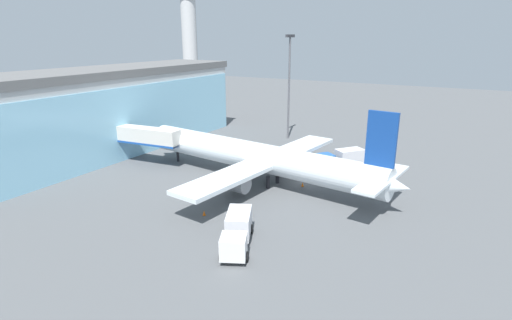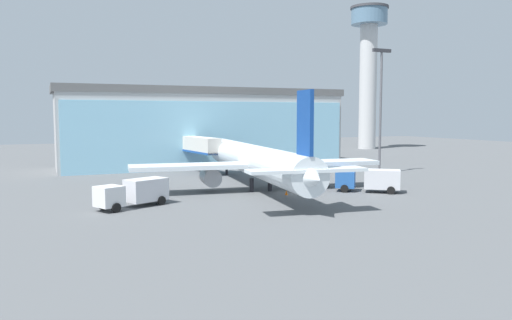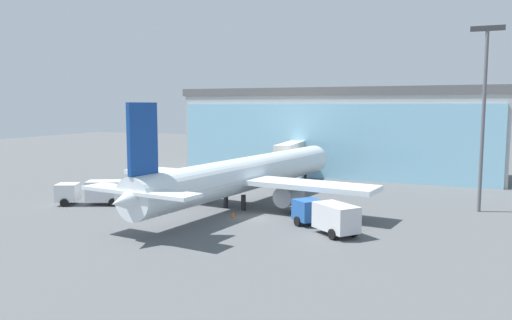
{
  "view_description": "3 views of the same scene",
  "coord_description": "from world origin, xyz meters",
  "px_view_note": "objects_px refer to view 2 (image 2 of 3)",
  "views": [
    {
      "loc": [
        -47.08,
        -18.28,
        18.5
      ],
      "look_at": [
        -4.12,
        5.01,
        3.32
      ],
      "focal_mm": 28.0,
      "sensor_mm": 36.0,
      "label": 1
    },
    {
      "loc": [
        -27.88,
        -49.61,
        8.91
      ],
      "look_at": [
        -2.55,
        6.33,
        3.4
      ],
      "focal_mm": 35.0,
      "sensor_mm": 36.0,
      "label": 2
    },
    {
      "loc": [
        18.58,
        -44.22,
        10.95
      ],
      "look_at": [
        -2.89,
        7.37,
        4.79
      ],
      "focal_mm": 35.0,
      "sensor_mm": 36.0,
      "label": 3
    }
  ],
  "objects_px": {
    "catering_truck": "(135,192)",
    "safety_cone_nose": "(286,193)",
    "control_tower": "(368,60)",
    "airplane": "(256,161)",
    "baggage_cart": "(317,183)",
    "fuel_truck": "(370,180)",
    "safety_cone_wingtip": "(157,192)",
    "apron_light_mast": "(381,100)",
    "jet_bridge": "(197,146)"
  },
  "relations": [
    {
      "from": "apron_light_mast",
      "to": "catering_truck",
      "type": "xyz_separation_m",
      "value": [
        -39.23,
        -12.45,
        -9.69
      ]
    },
    {
      "from": "jet_bridge",
      "to": "safety_cone_nose",
      "type": "relative_size",
      "value": 23.81
    },
    {
      "from": "control_tower",
      "to": "safety_cone_wingtip",
      "type": "height_order",
      "value": "control_tower"
    },
    {
      "from": "baggage_cart",
      "to": "safety_cone_nose",
      "type": "height_order",
      "value": "baggage_cart"
    },
    {
      "from": "baggage_cart",
      "to": "jet_bridge",
      "type": "bearing_deg",
      "value": 132.72
    },
    {
      "from": "catering_truck",
      "to": "baggage_cart",
      "type": "distance_m",
      "value": 23.54
    },
    {
      "from": "fuel_truck",
      "to": "safety_cone_wingtip",
      "type": "distance_m",
      "value": 24.47
    },
    {
      "from": "fuel_truck",
      "to": "safety_cone_nose",
      "type": "relative_size",
      "value": 12.82
    },
    {
      "from": "airplane",
      "to": "catering_truck",
      "type": "relative_size",
      "value": 5.21
    },
    {
      "from": "control_tower",
      "to": "safety_cone_nose",
      "type": "relative_size",
      "value": 67.61
    },
    {
      "from": "jet_bridge",
      "to": "safety_cone_wingtip",
      "type": "distance_m",
      "value": 22.4
    },
    {
      "from": "airplane",
      "to": "fuel_truck",
      "type": "height_order",
      "value": "airplane"
    },
    {
      "from": "control_tower",
      "to": "catering_truck",
      "type": "distance_m",
      "value": 97.15
    },
    {
      "from": "catering_truck",
      "to": "safety_cone_wingtip",
      "type": "distance_m",
      "value": 7.53
    },
    {
      "from": "fuel_truck",
      "to": "safety_cone_nose",
      "type": "distance_m",
      "value": 10.19
    },
    {
      "from": "safety_cone_nose",
      "to": "safety_cone_wingtip",
      "type": "relative_size",
      "value": 1.0
    },
    {
      "from": "fuel_truck",
      "to": "apron_light_mast",
      "type": "bearing_deg",
      "value": -92.23
    },
    {
      "from": "control_tower",
      "to": "airplane",
      "type": "relative_size",
      "value": 0.94
    },
    {
      "from": "airplane",
      "to": "apron_light_mast",
      "type": "bearing_deg",
      "value": -66.78
    },
    {
      "from": "jet_bridge",
      "to": "safety_cone_wingtip",
      "type": "bearing_deg",
      "value": 145.69
    },
    {
      "from": "jet_bridge",
      "to": "fuel_truck",
      "type": "bearing_deg",
      "value": -160.84
    },
    {
      "from": "jet_bridge",
      "to": "apron_light_mast",
      "type": "distance_m",
      "value": 28.84
    },
    {
      "from": "baggage_cart",
      "to": "apron_light_mast",
      "type": "bearing_deg",
      "value": 48.25
    },
    {
      "from": "control_tower",
      "to": "baggage_cart",
      "type": "xyz_separation_m",
      "value": [
        -49.7,
        -56.27,
        -22.91
      ]
    },
    {
      "from": "jet_bridge",
      "to": "airplane",
      "type": "relative_size",
      "value": 0.33
    },
    {
      "from": "apron_light_mast",
      "to": "safety_cone_wingtip",
      "type": "relative_size",
      "value": 34.2
    },
    {
      "from": "catering_truck",
      "to": "apron_light_mast",
      "type": "bearing_deg",
      "value": 173.1
    },
    {
      "from": "catering_truck",
      "to": "fuel_truck",
      "type": "relative_size",
      "value": 1.07
    },
    {
      "from": "control_tower",
      "to": "airplane",
      "type": "distance_m",
      "value": 81.44
    },
    {
      "from": "airplane",
      "to": "catering_truck",
      "type": "distance_m",
      "value": 16.87
    },
    {
      "from": "jet_bridge",
      "to": "safety_cone_nose",
      "type": "xyz_separation_m",
      "value": [
        2.31,
        -25.29,
        -3.95
      ]
    },
    {
      "from": "control_tower",
      "to": "catering_truck",
      "type": "bearing_deg",
      "value": -140.33
    },
    {
      "from": "apron_light_mast",
      "to": "safety_cone_wingtip",
      "type": "bearing_deg",
      "value": -170.38
    },
    {
      "from": "control_tower",
      "to": "baggage_cart",
      "type": "bearing_deg",
      "value": -131.45
    },
    {
      "from": "catering_truck",
      "to": "jet_bridge",
      "type": "bearing_deg",
      "value": -144.07
    },
    {
      "from": "control_tower",
      "to": "safety_cone_wingtip",
      "type": "distance_m",
      "value": 90.71
    },
    {
      "from": "airplane",
      "to": "baggage_cart",
      "type": "xyz_separation_m",
      "value": [
        7.52,
        -1.88,
        -2.9
      ]
    },
    {
      "from": "jet_bridge",
      "to": "apron_light_mast",
      "type": "xyz_separation_m",
      "value": [
        24.69,
        -13.19,
        6.93
      ]
    },
    {
      "from": "control_tower",
      "to": "airplane",
      "type": "height_order",
      "value": "control_tower"
    },
    {
      "from": "control_tower",
      "to": "apron_light_mast",
      "type": "relative_size",
      "value": 1.98
    },
    {
      "from": "control_tower",
      "to": "safety_cone_nose",
      "type": "distance_m",
      "value": 85.31
    },
    {
      "from": "apron_light_mast",
      "to": "jet_bridge",
      "type": "bearing_deg",
      "value": 151.89
    },
    {
      "from": "baggage_cart",
      "to": "safety_cone_wingtip",
      "type": "distance_m",
      "value": 19.58
    },
    {
      "from": "catering_truck",
      "to": "baggage_cart",
      "type": "xyz_separation_m",
      "value": [
        23.16,
        4.14,
        -0.97
      ]
    },
    {
      "from": "control_tower",
      "to": "catering_truck",
      "type": "height_order",
      "value": "control_tower"
    },
    {
      "from": "airplane",
      "to": "baggage_cart",
      "type": "relative_size",
      "value": 12.36
    },
    {
      "from": "safety_cone_wingtip",
      "to": "baggage_cart",
      "type": "bearing_deg",
      "value": -6.75
    },
    {
      "from": "airplane",
      "to": "baggage_cart",
      "type": "distance_m",
      "value": 8.27
    },
    {
      "from": "catering_truck",
      "to": "safety_cone_nose",
      "type": "xyz_separation_m",
      "value": [
        16.86,
        0.35,
        -1.19
      ]
    },
    {
      "from": "baggage_cart",
      "to": "safety_cone_nose",
      "type": "distance_m",
      "value": 7.35
    }
  ]
}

